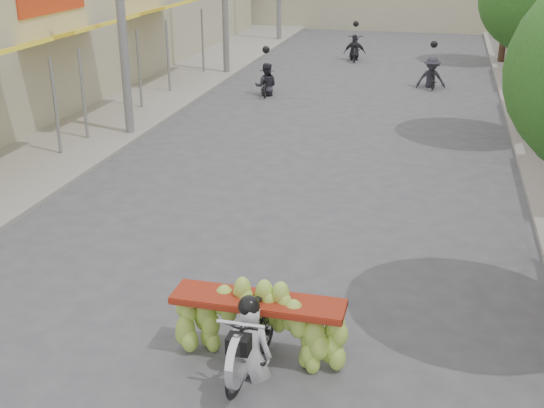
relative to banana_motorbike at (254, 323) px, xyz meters
The scene contains 5 objects.
sidewalk_left 14.95m from the banana_motorbike, 121.86° to the left, with size 4.00×60.00×0.12m, color gray.
banana_motorbike is the anchor object (origin of this frame).
bg_motorbike_a 16.04m from the banana_motorbike, 103.89° to the left, with size 0.86×1.48×1.95m.
bg_motorbike_b 18.26m from the banana_motorbike, 84.57° to the left, with size 1.14×1.67×1.95m.
bg_motorbike_c 23.23m from the banana_motorbike, 94.31° to the left, with size 1.02×1.84×1.95m.
Camera 1 is at (2.96, -5.03, 5.44)m, focal length 45.00 mm.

